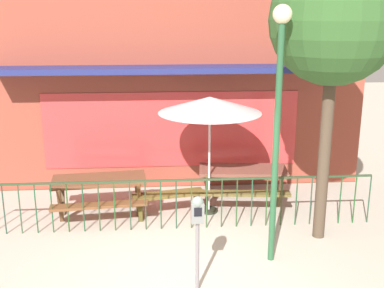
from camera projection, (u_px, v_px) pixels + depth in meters
ground at (181, 279)px, 7.26m from camera, size 40.00×40.00×0.00m
pub_storefront at (171, 79)px, 10.67m from camera, size 8.71×1.30×4.91m
patio_fence_front at (176, 195)px, 8.78m from camera, size 7.34×0.04×0.97m
picnic_table_left at (99, 186)px, 9.37m from camera, size 1.93×1.53×0.79m
picnic_table_right at (243, 176)px, 9.96m from camera, size 1.93×1.54×0.79m
patio_umbrella at (210, 106)px, 9.13m from camera, size 1.98×1.98×2.35m
patio_bench at (169, 199)px, 9.42m from camera, size 1.44×0.59×0.48m
parking_meter_near at (197, 219)px, 6.68m from camera, size 0.18×0.17×1.45m
street_tree at (334, 22)px, 7.65m from camera, size 2.10×2.10×4.82m
street_lamp at (278, 102)px, 7.14m from camera, size 0.28×0.28×4.01m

